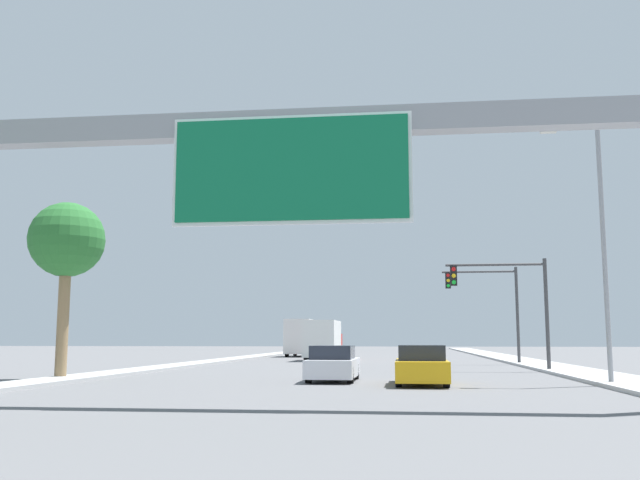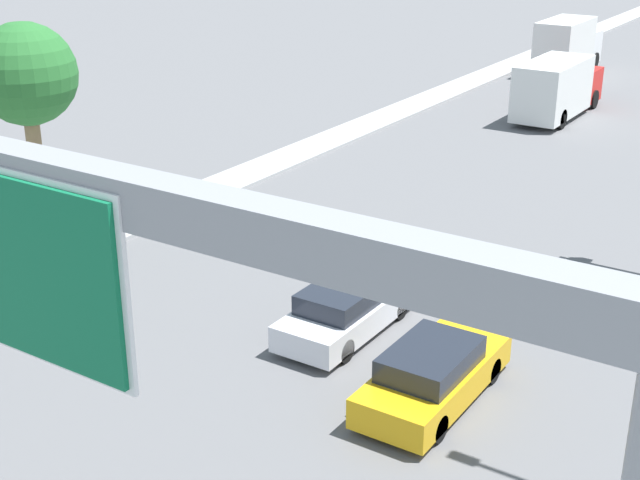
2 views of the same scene
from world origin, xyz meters
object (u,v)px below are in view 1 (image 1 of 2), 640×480
(truck_box_secondary, at_px, (301,338))
(truck_box_primary, at_px, (323,340))
(car_far_right, at_px, (421,366))
(palm_tree_background, at_px, (67,242))
(traffic_light_mid_block, at_px, (493,298))
(sign_gantry, at_px, (292,171))
(street_lamp_right, at_px, (597,231))
(traffic_light_near_intersection, at_px, (512,294))
(car_mid_left, at_px, (333,364))

(truck_box_secondary, bearing_deg, truck_box_primary, -73.58)
(car_far_right, distance_m, palm_tree_background, 15.77)
(car_far_right, relative_size, traffic_light_mid_block, 0.75)
(car_far_right, bearing_deg, sign_gantry, -111.68)
(sign_gantry, relative_size, street_lamp_right, 2.06)
(truck_box_primary, height_order, truck_box_secondary, truck_box_secondary)
(truck_box_secondary, distance_m, traffic_light_near_intersection, 32.93)
(truck_box_secondary, relative_size, traffic_light_mid_block, 1.13)
(sign_gantry, height_order, street_lamp_right, street_lamp_right)
(car_mid_left, bearing_deg, sign_gantry, -90.00)
(car_far_right, height_order, car_mid_left, car_far_right)
(sign_gantry, height_order, car_mid_left, sign_gantry)
(car_mid_left, bearing_deg, street_lamp_right, -8.74)
(sign_gantry, distance_m, car_mid_left, 11.96)
(street_lamp_right, bearing_deg, truck_box_secondary, 113.19)
(car_far_right, relative_size, car_mid_left, 1.02)
(car_mid_left, distance_m, palm_tree_background, 12.46)
(sign_gantry, xyz_separation_m, truck_box_primary, (-3.50, 37.17, -4.60))
(sign_gantry, relative_size, car_far_right, 4.26)
(truck_box_primary, height_order, traffic_light_mid_block, traffic_light_mid_block)
(truck_box_primary, bearing_deg, car_far_right, -76.14)
(car_far_right, height_order, street_lamp_right, street_lamp_right)
(truck_box_secondary, bearing_deg, sign_gantry, -81.88)
(palm_tree_background, height_order, street_lamp_right, street_lamp_right)
(sign_gantry, relative_size, truck_box_secondary, 2.82)
(sign_gantry, height_order, traffic_light_near_intersection, sign_gantry)
(truck_box_primary, bearing_deg, street_lamp_right, -64.13)
(traffic_light_mid_block, bearing_deg, truck_box_secondary, 129.61)
(sign_gantry, bearing_deg, truck_box_secondary, 98.12)
(traffic_light_mid_block, xyz_separation_m, street_lamp_right, (1.43, -21.01, 1.34))
(sign_gantry, relative_size, traffic_light_near_intersection, 3.47)
(truck_box_secondary, bearing_deg, traffic_light_near_intersection, -61.84)
(sign_gantry, distance_m, traffic_light_mid_block, 31.36)
(car_far_right, xyz_separation_m, palm_tree_background, (-14.87, 1.34, 5.08))
(car_far_right, bearing_deg, car_mid_left, 152.50)
(sign_gantry, bearing_deg, traffic_light_mid_block, 73.88)
(traffic_light_near_intersection, relative_size, traffic_light_mid_block, 0.92)
(traffic_light_near_intersection, xyz_separation_m, traffic_light_mid_block, (0.19, 10.00, 0.32))
(car_mid_left, xyz_separation_m, traffic_light_near_intersection, (8.50, 9.45, 3.37))
(traffic_light_near_intersection, xyz_separation_m, palm_tree_background, (-19.87, -9.94, 1.72))
(sign_gantry, distance_m, truck_box_secondary, 49.74)
(sign_gantry, height_order, palm_tree_background, sign_gantry)
(car_mid_left, height_order, traffic_light_near_intersection, traffic_light_near_intersection)
(truck_box_secondary, height_order, traffic_light_near_intersection, traffic_light_near_intersection)
(sign_gantry, bearing_deg, street_lamp_right, 41.86)
(traffic_light_near_intersection, height_order, palm_tree_background, palm_tree_background)
(truck_box_primary, xyz_separation_m, traffic_light_mid_block, (12.19, -7.09, 2.81))
(sign_gantry, bearing_deg, car_far_right, 68.32)
(car_far_right, xyz_separation_m, truck_box_secondary, (-10.50, 40.24, 1.05))
(truck_box_secondary, xyz_separation_m, street_lamp_right, (17.13, -39.97, 3.96))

